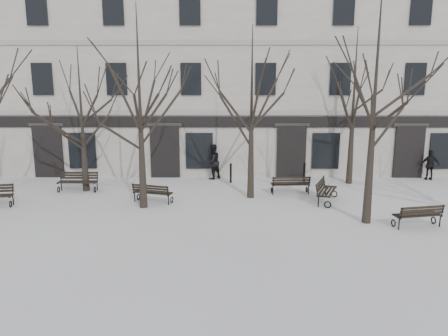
{
  "coord_description": "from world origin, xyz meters",
  "views": [
    {
      "loc": [
        -0.08,
        -15.92,
        5.5
      ],
      "look_at": [
        -0.2,
        3.0,
        1.55
      ],
      "focal_mm": 35.0,
      "sensor_mm": 36.0,
      "label": 1
    }
  ],
  "objects_px": {
    "tree_2": "(377,71)",
    "bench_1": "(152,192)",
    "bench_5": "(325,190)",
    "tree_1": "(139,83)",
    "bench_3": "(78,181)",
    "bench_4": "(290,184)",
    "bench_2": "(418,215)"
  },
  "relations": [
    {
      "from": "tree_1",
      "to": "bench_3",
      "type": "bearing_deg",
      "value": 144.13
    },
    {
      "from": "tree_2",
      "to": "bench_2",
      "type": "xyz_separation_m",
      "value": [
        1.75,
        -0.54,
        -5.24
      ]
    },
    {
      "from": "bench_1",
      "to": "bench_4",
      "type": "distance_m",
      "value": 6.54
    },
    {
      "from": "bench_3",
      "to": "bench_5",
      "type": "height_order",
      "value": "bench_5"
    },
    {
      "from": "bench_2",
      "to": "bench_5",
      "type": "relative_size",
      "value": 0.9
    },
    {
      "from": "bench_1",
      "to": "bench_2",
      "type": "height_order",
      "value": "bench_2"
    },
    {
      "from": "tree_2",
      "to": "bench_1",
      "type": "height_order",
      "value": "tree_2"
    },
    {
      "from": "bench_2",
      "to": "bench_4",
      "type": "xyz_separation_m",
      "value": [
        -4.08,
        4.71,
        0.01
      ]
    },
    {
      "from": "bench_2",
      "to": "bench_3",
      "type": "xyz_separation_m",
      "value": [
        -14.42,
        5.19,
        0.03
      ]
    },
    {
      "from": "tree_1",
      "to": "bench_5",
      "type": "xyz_separation_m",
      "value": [
        8.0,
        0.88,
        -4.72
      ]
    },
    {
      "from": "bench_1",
      "to": "tree_1",
      "type": "bearing_deg",
      "value": 85.78
    },
    {
      "from": "tree_2",
      "to": "bench_4",
      "type": "distance_m",
      "value": 7.09
    },
    {
      "from": "tree_1",
      "to": "bench_3",
      "type": "distance_m",
      "value": 6.6
    },
    {
      "from": "bench_3",
      "to": "tree_2",
      "type": "bearing_deg",
      "value": -19.87
    },
    {
      "from": "bench_1",
      "to": "bench_5",
      "type": "bearing_deg",
      "value": -161.71
    },
    {
      "from": "tree_1",
      "to": "bench_5",
      "type": "bearing_deg",
      "value": 6.26
    },
    {
      "from": "tree_2",
      "to": "bench_3",
      "type": "height_order",
      "value": "tree_2"
    },
    {
      "from": "bench_3",
      "to": "bench_5",
      "type": "bearing_deg",
      "value": -8.49
    },
    {
      "from": "bench_1",
      "to": "tree_2",
      "type": "bearing_deg",
      "value": 179.92
    },
    {
      "from": "bench_1",
      "to": "bench_5",
      "type": "xyz_separation_m",
      "value": [
        7.73,
        0.18,
        0.06
      ]
    },
    {
      "from": "bench_3",
      "to": "bench_4",
      "type": "distance_m",
      "value": 10.35
    },
    {
      "from": "tree_1",
      "to": "bench_4",
      "type": "distance_m",
      "value": 8.46
    },
    {
      "from": "tree_1",
      "to": "tree_2",
      "type": "bearing_deg",
      "value": -12.38
    },
    {
      "from": "tree_1",
      "to": "bench_2",
      "type": "height_order",
      "value": "tree_1"
    },
    {
      "from": "tree_2",
      "to": "bench_3",
      "type": "bearing_deg",
      "value": 159.86
    },
    {
      "from": "tree_1",
      "to": "bench_2",
      "type": "bearing_deg",
      "value": -13.18
    },
    {
      "from": "bench_2",
      "to": "tree_2",
      "type": "bearing_deg",
      "value": -28.52
    },
    {
      "from": "bench_1",
      "to": "bench_5",
      "type": "height_order",
      "value": "bench_5"
    },
    {
      "from": "tree_2",
      "to": "bench_5",
      "type": "height_order",
      "value": "tree_2"
    },
    {
      "from": "bench_4",
      "to": "bench_1",
      "type": "bearing_deg",
      "value": 9.79
    },
    {
      "from": "bench_2",
      "to": "bench_5",
      "type": "xyz_separation_m",
      "value": [
        -2.71,
        3.39,
        0.05
      ]
    },
    {
      "from": "bench_3",
      "to": "bench_1",
      "type": "bearing_deg",
      "value": -26.29
    }
  ]
}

